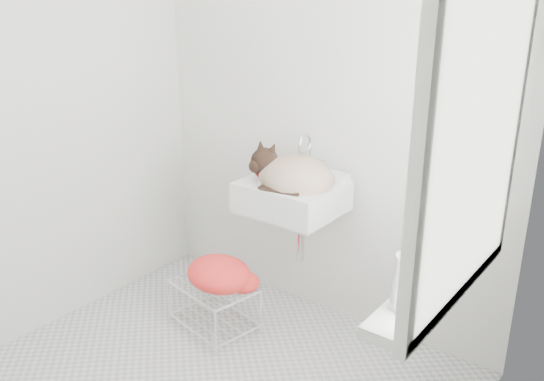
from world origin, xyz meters
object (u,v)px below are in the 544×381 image
Objects in this scene: bottle_a at (405,310)px; bottle_c at (448,267)px; sink at (292,182)px; cat at (292,176)px; bottle_b at (438,277)px; wire_rack at (214,302)px.

bottle_a reaches higher than bottle_c.
sink is 0.05m from cat.
cat is 1.08m from bottle_c.
cat is at bearing 156.84° from bottle_c.
bottle_a is (1.00, -0.79, -0.04)m from cat.
sink is at bearing 141.36° from bottle_a.
sink is at bearing 152.14° from bottle_b.
sink is 1.29m from bottle_a.
cat reaches higher than wire_rack.
bottle_a is at bearing -34.17° from cat.
bottle_a is at bearing -90.00° from bottle_b.
bottle_c is at bearing -23.73° from sink.
cat is 1.12m from bottle_b.
cat reaches higher than bottle_b.
wire_rack is 2.32× the size of bottle_c.
bottle_b is (1.01, -0.53, 0.00)m from sink.
sink is 2.22× the size of bottle_a.
sink is 2.36× the size of bottle_b.
cat is 0.86m from wire_rack.
bottle_c is (1.00, -0.43, -0.04)m from cat.
sink is 0.82m from wire_rack.
bottle_b is at bearing -10.39° from wire_rack.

